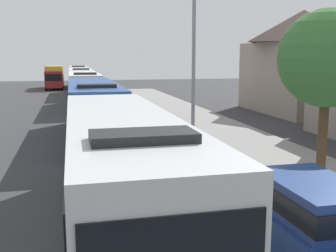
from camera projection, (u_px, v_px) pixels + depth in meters
The scene contains 10 objects.
bus_lead at pixel (121, 169), 10.07m from camera, with size 2.58×10.78×3.21m.
bus_second_in_line at pixel (93, 108), 22.11m from camera, with size 2.58×11.93×3.21m.
bus_middle at pixel (84, 89), 35.35m from camera, with size 2.58×10.87×3.21m.
bus_fourth_in_line at pixel (81, 81), 47.43m from camera, with size 2.58×11.71×3.21m.
bus_rear at pixel (78, 76), 60.09m from camera, with size 2.58×10.84×3.21m.
white_suv at pixel (315, 222), 8.49m from camera, with size 1.86×4.67×1.90m.
box_truck_oncoming at pixel (55, 76), 57.34m from camera, with size 2.35×8.05×3.15m.
streetlamp_mid at pixel (194, 48), 21.99m from camera, with size 5.24×0.28×7.73m.
roadside_tree at pixel (327, 59), 13.42m from camera, with size 3.25×3.25×5.86m.
house_distant_gabled at pixel (301, 61), 32.39m from camera, with size 6.63×10.38×8.04m.
Camera 1 is at (-2.44, 0.35, 4.43)m, focal length 43.67 mm.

